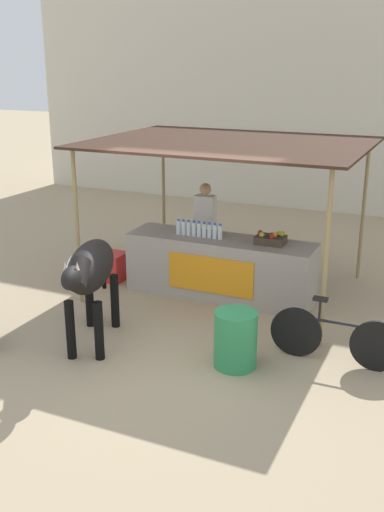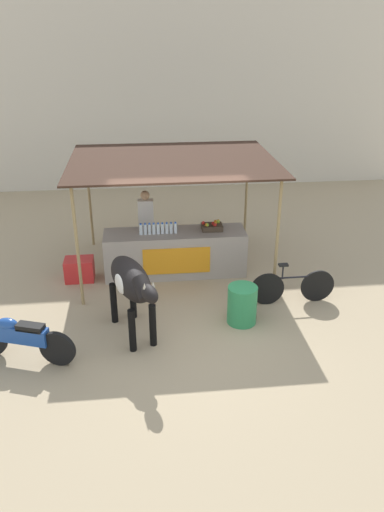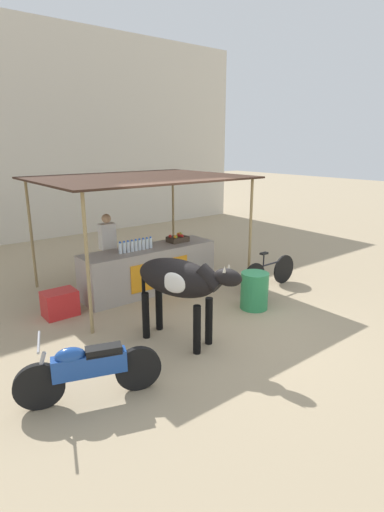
{
  "view_description": "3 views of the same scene",
  "coord_description": "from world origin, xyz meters",
  "px_view_note": "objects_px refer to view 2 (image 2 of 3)",
  "views": [
    {
      "loc": [
        3.31,
        -6.18,
        3.64
      ],
      "look_at": [
        0.02,
        1.07,
        1.01
      ],
      "focal_mm": 42.0,
      "sensor_mm": 36.0,
      "label": 1
    },
    {
      "loc": [
        -0.69,
        -7.51,
        4.98
      ],
      "look_at": [
        0.21,
        0.78,
        1.06
      ],
      "focal_mm": 35.0,
      "sensor_mm": 36.0,
      "label": 2
    },
    {
      "loc": [
        -4.39,
        -4.82,
        3.1
      ],
      "look_at": [
        0.05,
        0.79,
        1.08
      ],
      "focal_mm": 28.0,
      "sensor_mm": 36.0,
      "label": 3
    }
  ],
  "objects_px": {
    "vendor_behind_counter": "(146,225)",
    "bicycle_leaning": "(292,287)",
    "water_barrel": "(242,305)",
    "motorcycle_parked": "(21,337)",
    "fruit_crate": "(212,226)",
    "stall_counter": "(175,253)",
    "cooler_box": "(80,269)",
    "cow": "(132,283)"
  },
  "relations": [
    {
      "from": "fruit_crate",
      "to": "vendor_behind_counter",
      "type": "xyz_separation_m",
      "value": [
        -1.39,
        0.7,
        -0.19
      ]
    },
    {
      "from": "cooler_box",
      "to": "motorcycle_parked",
      "type": "height_order",
      "value": "motorcycle_parked"
    },
    {
      "from": "stall_counter",
      "to": "cooler_box",
      "type": "height_order",
      "value": "stall_counter"
    },
    {
      "from": "fruit_crate",
      "to": "vendor_behind_counter",
      "type": "height_order",
      "value": "vendor_behind_counter"
    },
    {
      "from": "vendor_behind_counter",
      "to": "motorcycle_parked",
      "type": "bearing_deg",
      "value": -120.58
    },
    {
      "from": "stall_counter",
      "to": "motorcycle_parked",
      "type": "xyz_separation_m",
      "value": [
        -2.69,
        -2.81,
        -0.05
      ]
    },
    {
      "from": "stall_counter",
      "to": "cow",
      "type": "height_order",
      "value": "cow"
    },
    {
      "from": "fruit_crate",
      "to": "bicycle_leaning",
      "type": "distance_m",
      "value": 2.18
    },
    {
      "from": "vendor_behind_counter",
      "to": "water_barrel",
      "type": "bearing_deg",
      "value": -60.14
    },
    {
      "from": "water_barrel",
      "to": "bicycle_leaning",
      "type": "bearing_deg",
      "value": 27.8
    },
    {
      "from": "bicycle_leaning",
      "to": "motorcycle_parked",
      "type": "bearing_deg",
      "value": -165.03
    },
    {
      "from": "water_barrel",
      "to": "motorcycle_parked",
      "type": "bearing_deg",
      "value": -169.19
    },
    {
      "from": "bicycle_leaning",
      "to": "vendor_behind_counter",
      "type": "bearing_deg",
      "value": 140.37
    },
    {
      "from": "vendor_behind_counter",
      "to": "bicycle_leaning",
      "type": "xyz_separation_m",
      "value": [
        2.74,
        -2.27,
        -0.5
      ]
    },
    {
      "from": "motorcycle_parked",
      "to": "vendor_behind_counter",
      "type": "bearing_deg",
      "value": 59.42
    },
    {
      "from": "cooler_box",
      "to": "cow",
      "type": "bearing_deg",
      "value": -62.66
    },
    {
      "from": "stall_counter",
      "to": "motorcycle_parked",
      "type": "relative_size",
      "value": 1.74
    },
    {
      "from": "water_barrel",
      "to": "motorcycle_parked",
      "type": "height_order",
      "value": "motorcycle_parked"
    },
    {
      "from": "motorcycle_parked",
      "to": "bicycle_leaning",
      "type": "height_order",
      "value": "motorcycle_parked"
    },
    {
      "from": "water_barrel",
      "to": "motorcycle_parked",
      "type": "distance_m",
      "value": 3.81
    },
    {
      "from": "fruit_crate",
      "to": "bicycle_leaning",
      "type": "relative_size",
      "value": 0.26
    },
    {
      "from": "bicycle_leaning",
      "to": "cooler_box",
      "type": "bearing_deg",
      "value": 161.32
    },
    {
      "from": "cooler_box",
      "to": "cow",
      "type": "xyz_separation_m",
      "value": [
        1.14,
        -2.2,
        0.79
      ]
    },
    {
      "from": "stall_counter",
      "to": "vendor_behind_counter",
      "type": "relative_size",
      "value": 1.82
    },
    {
      "from": "cow",
      "to": "fruit_crate",
      "type": "bearing_deg",
      "value": 54.18
    },
    {
      "from": "vendor_behind_counter",
      "to": "bicycle_leaning",
      "type": "distance_m",
      "value": 3.59
    },
    {
      "from": "fruit_crate",
      "to": "cow",
      "type": "relative_size",
      "value": 0.24
    },
    {
      "from": "fruit_crate",
      "to": "motorcycle_parked",
      "type": "height_order",
      "value": "fruit_crate"
    },
    {
      "from": "stall_counter",
      "to": "cow",
      "type": "relative_size",
      "value": 1.64
    },
    {
      "from": "vendor_behind_counter",
      "to": "motorcycle_parked",
      "type": "height_order",
      "value": "vendor_behind_counter"
    },
    {
      "from": "stall_counter",
      "to": "cooler_box",
      "type": "distance_m",
      "value": 2.06
    },
    {
      "from": "vendor_behind_counter",
      "to": "cooler_box",
      "type": "relative_size",
      "value": 2.75
    },
    {
      "from": "cooler_box",
      "to": "bicycle_leaning",
      "type": "height_order",
      "value": "bicycle_leaning"
    },
    {
      "from": "fruit_crate",
      "to": "motorcycle_parked",
      "type": "xyz_separation_m",
      "value": [
        -3.49,
        -2.86,
        -0.61
      ]
    },
    {
      "from": "motorcycle_parked",
      "to": "stall_counter",
      "type": "bearing_deg",
      "value": 46.22
    },
    {
      "from": "stall_counter",
      "to": "water_barrel",
      "type": "distance_m",
      "value": 2.34
    },
    {
      "from": "cow",
      "to": "bicycle_leaning",
      "type": "distance_m",
      "value": 3.22
    },
    {
      "from": "stall_counter",
      "to": "cooler_box",
      "type": "xyz_separation_m",
      "value": [
        -2.04,
        -0.1,
        -0.24
      ]
    },
    {
      "from": "stall_counter",
      "to": "cow",
      "type": "distance_m",
      "value": 2.53
    },
    {
      "from": "cow",
      "to": "water_barrel",
      "type": "bearing_deg",
      "value": 6.07
    },
    {
      "from": "stall_counter",
      "to": "fruit_crate",
      "type": "bearing_deg",
      "value": 3.87
    },
    {
      "from": "water_barrel",
      "to": "bicycle_leaning",
      "type": "relative_size",
      "value": 0.43
    }
  ]
}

